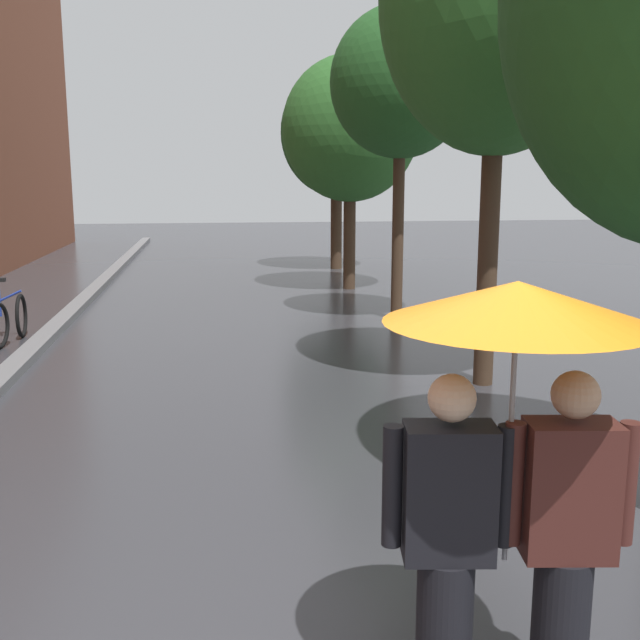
{
  "coord_description": "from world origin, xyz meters",
  "views": [
    {
      "loc": [
        -0.6,
        -3.02,
        2.49
      ],
      "look_at": [
        0.27,
        2.9,
        1.35
      ],
      "focal_mm": 41.74,
      "sensor_mm": 36.0,
      "label": 1
    }
  ],
  "objects_px": {
    "street_tree_4": "(337,133)",
    "couple_under_umbrella": "(511,435)",
    "street_tree_3": "(350,129)",
    "street_tree_2": "(401,83)"
  },
  "relations": [
    {
      "from": "couple_under_umbrella",
      "to": "street_tree_3",
      "type": "bearing_deg",
      "value": 82.35
    },
    {
      "from": "street_tree_4",
      "to": "couple_under_umbrella",
      "type": "xyz_separation_m",
      "value": [
        -2.18,
        -17.55,
        -2.31
      ]
    },
    {
      "from": "street_tree_2",
      "to": "street_tree_3",
      "type": "bearing_deg",
      "value": 92.1
    },
    {
      "from": "street_tree_2",
      "to": "couple_under_umbrella",
      "type": "xyz_separation_m",
      "value": [
        -1.98,
        -9.84,
        -2.68
      ]
    },
    {
      "from": "street_tree_3",
      "to": "couple_under_umbrella",
      "type": "relative_size",
      "value": 2.5
    },
    {
      "from": "street_tree_3",
      "to": "street_tree_4",
      "type": "xyz_separation_m",
      "value": [
        0.34,
        3.85,
        0.15
      ]
    },
    {
      "from": "street_tree_4",
      "to": "street_tree_3",
      "type": "bearing_deg",
      "value": -95.12
    },
    {
      "from": "street_tree_3",
      "to": "couple_under_umbrella",
      "type": "height_order",
      "value": "street_tree_3"
    },
    {
      "from": "street_tree_2",
      "to": "couple_under_umbrella",
      "type": "distance_m",
      "value": 10.39
    },
    {
      "from": "street_tree_4",
      "to": "couple_under_umbrella",
      "type": "height_order",
      "value": "street_tree_4"
    }
  ]
}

